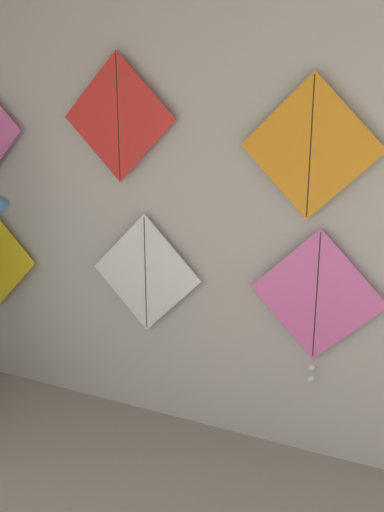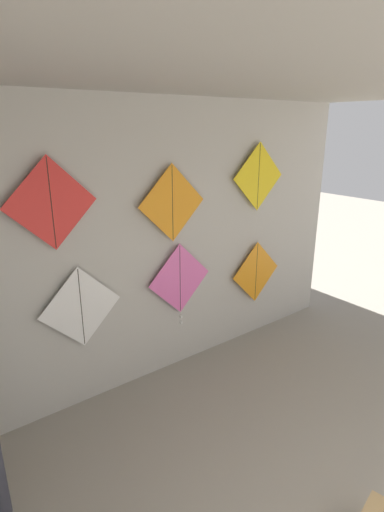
{
  "view_description": "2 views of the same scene",
  "coord_description": "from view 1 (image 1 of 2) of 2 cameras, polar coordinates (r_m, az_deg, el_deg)",
  "views": [
    {
      "loc": [
        1.24,
        0.64,
        2.11
      ],
      "look_at": [
        -0.01,
        3.35,
        1.24
      ],
      "focal_mm": 40.0,
      "sensor_mm": 36.0,
      "label": 1
    },
    {
      "loc": [
        -1.58,
        0.45,
        2.54
      ],
      "look_at": [
        0.61,
        3.35,
        1.34
      ],
      "focal_mm": 28.0,
      "sensor_mm": 36.0,
      "label": 2
    }
  ],
  "objects": [
    {
      "name": "back_panel",
      "position": [
        3.36,
        2.47,
        4.12
      ],
      "size": [
        5.98,
        0.06,
        2.8
      ],
      "primitive_type": "cube",
      "color": "#BCB7AD",
      "rests_on": "ground"
    },
    {
      "name": "kite_1",
      "position": [
        3.57,
        -4.66,
        -1.75
      ],
      "size": [
        0.76,
        0.01,
        0.76
      ],
      "color": "white"
    },
    {
      "name": "kite_2",
      "position": [
        3.21,
        12.34,
        -4.22
      ],
      "size": [
        0.76,
        0.04,
        0.9
      ],
      "color": "pink"
    },
    {
      "name": "kite_5",
      "position": [
        3.48,
        -7.39,
        13.54
      ],
      "size": [
        0.76,
        0.01,
        0.76
      ],
      "color": "red"
    },
    {
      "name": "kite_6",
      "position": [
        3.04,
        11.79,
        10.56
      ],
      "size": [
        0.76,
        0.01,
        0.76
      ],
      "color": "orange"
    }
  ]
}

